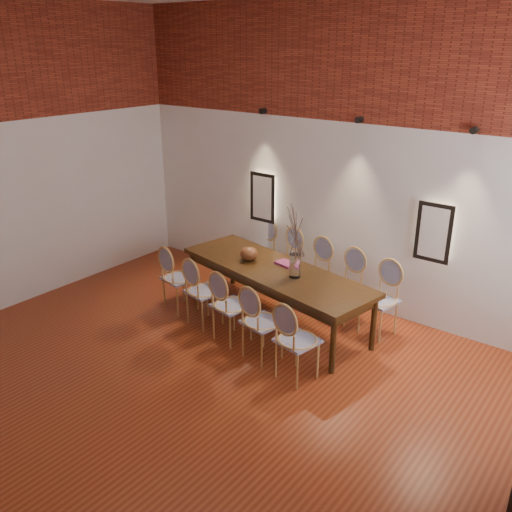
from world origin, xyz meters
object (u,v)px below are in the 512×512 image
Objects in this scene: chair_near_b at (204,291)px; chair_far_e at (379,300)px; chair_near_c at (232,305)px; chair_near_e at (298,340)px; chair_far_c at (313,274)px; chair_near_a at (180,278)px; vase at (295,266)px; chair_far_a at (259,252)px; bowl at (249,254)px; chair_far_d at (344,286)px; book at (286,264)px; chair_far_b at (285,262)px; chair_near_d at (263,322)px; dining_table at (275,295)px.

chair_near_b is 2.21m from chair_far_e.
chair_near_c is 1.11m from chair_near_e.
chair_near_b and chair_far_c have the same top height.
chair_near_a and chair_far_e have the same top height.
chair_far_c is at bearing 105.41° from vase.
chair_near_e is 1.00× the size of chair_far_a.
chair_near_c is 3.92× the size of bowl.
chair_near_c and chair_near_e have the same top height.
chair_near_e is 2.65m from chair_far_a.
chair_far_c is 1.00× the size of chair_far_d.
bowl is 0.51m from book.
chair_far_b reaches higher than book.
chair_near_d is at bearing -69.11° from book.
chair_far_a and chair_far_b have the same top height.
chair_near_e is (0.96, -0.91, 0.09)m from dining_table.
chair_near_c is at bearing -66.69° from bowl.
chair_far_d reaches higher than bowl.
chair_far_b is 1.00× the size of chair_far_c.
chair_near_a and chair_near_c have the same top height.
chair_near_c reaches higher than book.
chair_near_b and chair_far_a have the same top height.
chair_near_c is 1.55m from chair_far_d.
vase is at bearing 43.70° from chair_far_e.
chair_far_a is 1.11m from chair_far_c.
bowl is at bearing 156.56° from chair_near_e.
vase is (-0.07, 0.75, 0.43)m from chair_near_d.
chair_far_b is (-0.83, 1.63, 0.00)m from chair_near_d.
chair_near_d is at bearing 69.09° from chair_far_e.
dining_table is at bearing 52.61° from chair_far_d.
chair_near_a is at bearing 69.09° from chair_far_b.
chair_near_c is 0.55m from chair_near_d.
vase is at bearing 115.73° from chair_far_c.
chair_far_d is 1.32m from bowl.
chair_far_c is at bearing 52.61° from chair_near_a.
chair_far_e is (1.35, 1.23, 0.00)m from chair_near_c.
chair_near_a is at bearing 180.00° from chair_near_c.
bowl reaches higher than book.
chair_near_d is at bearing -0.00° from chair_near_c.
chair_far_d is at bearing -180.00° from chair_far_a.
chair_far_b is at bearing 0.00° from chair_far_e.
chair_near_c is at bearing -99.97° from book.
bowl is at bearing 146.06° from chair_near_d.
dining_table is 11.55× the size of bowl.
vase reaches higher than dining_table.
chair_far_e is (0.81, 1.33, 0.00)m from chair_near_d.
chair_far_b is at bearing 110.91° from chair_near_c.
chair_near_e is at bearing -54.02° from vase.
chair_far_a is at bearing 0.00° from chair_far_c.
chair_far_b and chair_far_c have the same top height.
vase reaches higher than chair_near_b.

